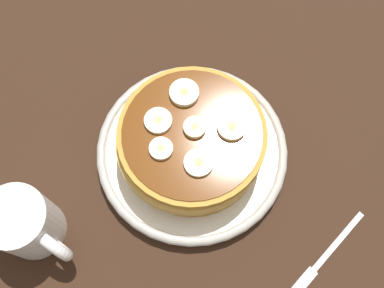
{
  "coord_description": "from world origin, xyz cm",
  "views": [
    {
      "loc": [
        11.54,
        -16.27,
        56.0
      ],
      "look_at": [
        0.0,
        0.0,
        3.74
      ],
      "focal_mm": 42.33,
      "sensor_mm": 36.0,
      "label": 1
    }
  ],
  "objects": [
    {
      "name": "pancake_stack",
      "position": [
        -0.09,
        -0.12,
        4.71
      ],
      "size": [
        17.72,
        18.25,
        5.84
      ],
      "color": "#A06923",
      "rests_on": "plate"
    },
    {
      "name": "banana_slice_5",
      "position": [
        3.46,
        3.07,
        7.87
      ],
      "size": [
        3.4,
        3.4,
        0.86
      ],
      "color": "#F3F2C4",
      "rests_on": "pancake_stack"
    },
    {
      "name": "banana_slice_1",
      "position": [
        -1.63,
        -3.78,
        7.82
      ],
      "size": [
        2.75,
        2.75,
        0.76
      ],
      "color": "beige",
      "rests_on": "pancake_stack"
    },
    {
      "name": "banana_slice_3",
      "position": [
        -3.61,
        3.48,
        7.88
      ],
      "size": [
        3.56,
        3.56,
        0.89
      ],
      "color": "#F0EDBE",
      "rests_on": "pancake_stack"
    },
    {
      "name": "coffee_mug",
      "position": [
        -9.52,
        -19.19,
        4.4
      ],
      "size": [
        10.57,
        7.34,
        8.53
      ],
      "color": "white",
      "rests_on": "ground_plane"
    },
    {
      "name": "ground_plane",
      "position": [
        0.0,
        0.0,
        -1.5
      ],
      "size": [
        140.0,
        140.0,
        3.0
      ],
      "primitive_type": "cube",
      "color": "black"
    },
    {
      "name": "plate",
      "position": [
        0.0,
        0.0,
        1.16
      ],
      "size": [
        24.5,
        24.5,
        2.15
      ],
      "color": "silver",
      "rests_on": "ground_plane"
    },
    {
      "name": "banana_slice_4",
      "position": [
        2.81,
        -2.69,
        7.8
      ],
      "size": [
        3.36,
        3.36,
        0.72
      ],
      "color": "#FAEBC6",
      "rests_on": "pancake_stack"
    },
    {
      "name": "banana_slice_2",
      "position": [
        -3.98,
        -1.19,
        7.81
      ],
      "size": [
        3.28,
        3.28,
        0.74
      ],
      "color": "#EDE6C6",
      "rests_on": "pancake_stack"
    },
    {
      "name": "banana_slice_0",
      "position": [
        -0.3,
        0.55,
        7.88
      ],
      "size": [
        2.66,
        2.66,
        0.9
      ],
      "color": "#F5EDB3",
      "rests_on": "pancake_stack"
    },
    {
      "name": "fork",
      "position": [
        20.76,
        -1.46,
        0.25
      ],
      "size": [
        2.97,
        13.0,
        0.5
      ],
      "color": "silver",
      "rests_on": "ground_plane"
    }
  ]
}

